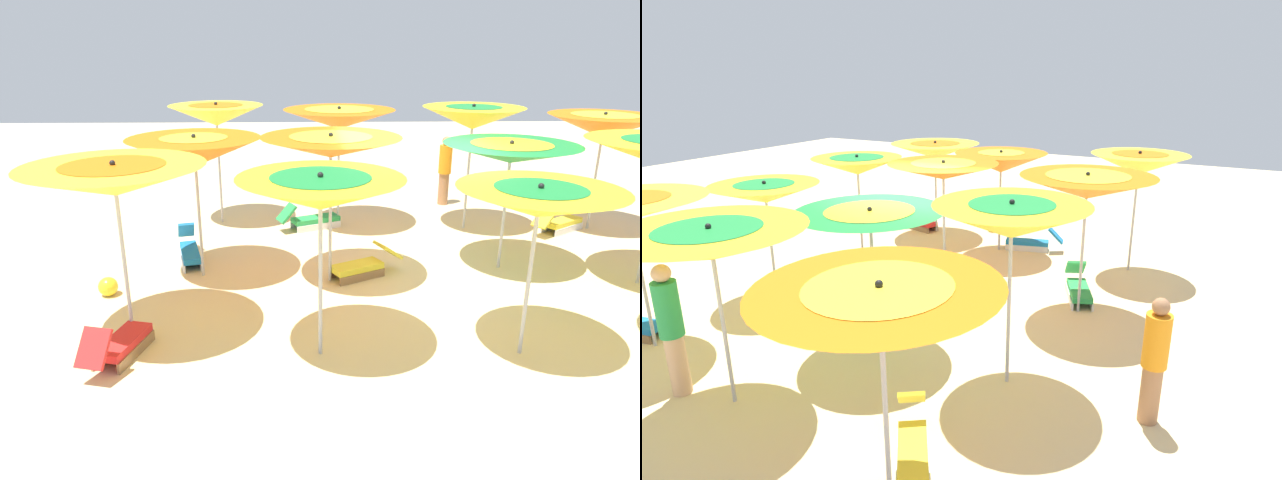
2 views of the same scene
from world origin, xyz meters
TOP-DOWN VIEW (x-y plane):
  - ground at (0.00, 0.00)m, footprint 37.19×37.19m
  - beach_umbrella_1 at (-0.45, -3.62)m, footprint 2.27×2.27m
  - beach_umbrella_2 at (2.37, -4.13)m, footprint 2.16×2.16m
  - beach_umbrella_3 at (-2.58, -0.92)m, footprint 1.93×1.93m
  - beach_umbrella_4 at (0.28, -1.56)m, footprint 2.20×2.20m
  - beach_umbrella_5 at (2.46, -1.53)m, footprint 2.00×2.00m
  - beach_umbrella_6 at (-2.53, 1.62)m, footprint 1.97×1.97m
  - beach_umbrella_7 at (-0.22, 1.40)m, footprint 2.17×2.17m
  - beach_umbrella_8 at (2.69, 1.11)m, footprint 2.24×2.24m
  - beach_umbrella_9 at (-2.04, 4.11)m, footprint 2.24×2.24m
  - beach_umbrella_10 at (0.05, 3.52)m, footprint 2.10×2.10m
  - beach_umbrella_11 at (3.05, 3.61)m, footprint 1.92×1.92m
  - lounger_0 at (-0.05, 0.85)m, footprint 0.92×1.29m
  - lounger_1 at (2.17, -3.43)m, footprint 1.03×1.31m
  - lounger_2 at (0.73, 3.87)m, footprint 1.38×0.66m
  - lounger_3 at (-2.60, 4.12)m, footprint 1.26×0.64m
  - lounger_5 at (2.52, 1.68)m, footprint 0.88×1.37m
  - beachgoer_0 at (4.32, -1.51)m, footprint 0.30×0.30m
  - beachgoer_1 at (-1.22, -3.81)m, footprint 0.30×0.30m
  - beach_ball at (-0.72, 4.86)m, footprint 0.30×0.30m

SIDE VIEW (x-z plane):
  - ground at x=0.00m, z-range -0.04..0.00m
  - beach_ball at x=-0.72m, z-range 0.00..0.30m
  - lounger_2 at x=0.73m, z-range -0.10..0.49m
  - lounger_0 at x=-0.05m, z-range -0.06..0.46m
  - lounger_5 at x=2.52m, z-range -0.09..0.49m
  - lounger_1 at x=2.17m, z-range -0.10..0.51m
  - lounger_3 at x=-2.60m, z-range -0.10..0.52m
  - beachgoer_0 at x=4.32m, z-range 0.03..1.66m
  - beachgoer_1 at x=-1.22m, z-range 0.05..1.86m
  - beach_umbrella_3 at x=-2.58m, z-range 0.88..3.09m
  - beach_umbrella_4 at x=0.28m, z-range 0.90..3.12m
  - beach_umbrella_10 at x=0.05m, z-range 0.91..3.29m
  - beach_umbrella_6 at x=-2.53m, z-range 0.93..3.28m
  - beach_umbrella_2 at x=2.37m, z-range 0.94..3.35m
  - beach_umbrella_1 at x=-0.45m, z-range 0.95..3.34m
  - beach_umbrella_9 at x=-2.04m, z-range 0.95..3.35m
  - beach_umbrella_7 at x=-0.22m, z-range 1.00..3.44m
  - beach_umbrella_8 at x=2.69m, z-range 1.00..3.51m
  - beach_umbrella_11 at x=3.05m, z-range 1.01..3.57m
  - beach_umbrella_5 at x=2.46m, z-range 1.01..3.58m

